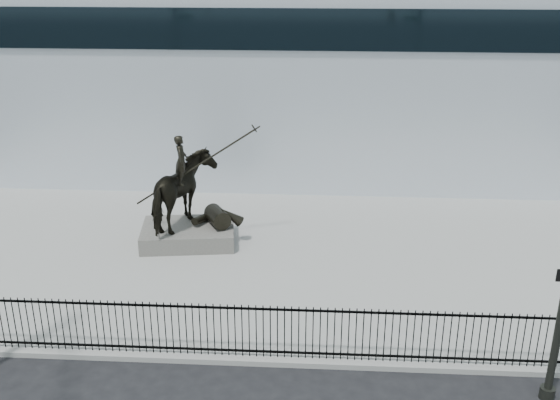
{
  "coord_description": "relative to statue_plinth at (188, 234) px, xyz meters",
  "views": [
    {
      "loc": [
        1.47,
        -12.95,
        10.05
      ],
      "look_at": [
        0.29,
        6.0,
        2.63
      ],
      "focal_mm": 42.0,
      "sensor_mm": 36.0,
      "label": 1
    }
  ],
  "objects": [
    {
      "name": "statue_plinth",
      "position": [
        0.0,
        0.0,
        0.0
      ],
      "size": [
        3.49,
        2.63,
        0.6
      ],
      "primitive_type": "cube",
      "rotation": [
        0.0,
        0.0,
        0.13
      ],
      "color": "#52504B",
      "rests_on": "plaza"
    },
    {
      "name": "plaza",
      "position": [
        3.11,
        -1.03,
        -0.38
      ],
      "size": [
        30.0,
        12.0,
        0.15
      ],
      "primitive_type": "cube",
      "color": "#989896",
      "rests_on": "ground"
    },
    {
      "name": "ground",
      "position": [
        3.11,
        -8.03,
        -0.45
      ],
      "size": [
        120.0,
        120.0,
        0.0
      ],
      "primitive_type": "plane",
      "color": "black",
      "rests_on": "ground"
    },
    {
      "name": "building",
      "position": [
        3.11,
        11.97,
        4.05
      ],
      "size": [
        44.0,
        14.0,
        9.0
      ],
      "primitive_type": "cube",
      "color": "silver",
      "rests_on": "ground"
    },
    {
      "name": "picket_fence",
      "position": [
        3.11,
        -6.78,
        0.45
      ],
      "size": [
        22.1,
        0.1,
        1.5
      ],
      "color": "black",
      "rests_on": "plaza"
    },
    {
      "name": "equestrian_statue",
      "position": [
        0.06,
        0.01,
        1.57
      ],
      "size": [
        4.11,
        2.82,
        3.5
      ],
      "rotation": [
        0.0,
        0.0,
        0.13
      ],
      "color": "black",
      "rests_on": "statue_plinth"
    }
  ]
}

